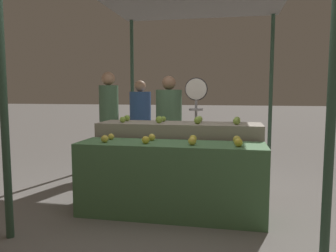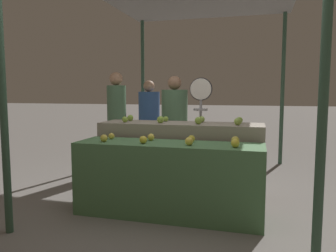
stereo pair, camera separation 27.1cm
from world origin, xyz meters
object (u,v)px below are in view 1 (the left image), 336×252
at_px(produce_scale, 196,106).
at_px(person_customer_right, 109,114).
at_px(person_customer_left, 140,117).
at_px(person_vendor_at_scale, 169,121).

relative_size(produce_scale, person_customer_right, 0.93).
height_order(produce_scale, person_customer_right, person_customer_right).
relative_size(person_customer_left, person_customer_right, 0.93).
distance_m(person_vendor_at_scale, person_customer_right, 1.06).
height_order(produce_scale, person_vendor_at_scale, person_vendor_at_scale).
bearing_deg(person_customer_right, person_customer_left, -107.56).
height_order(person_customer_left, person_customer_right, person_customer_right).
xyz_separation_m(produce_scale, person_vendor_at_scale, (-0.44, 0.23, -0.24)).
distance_m(produce_scale, person_customer_right, 1.54).
distance_m(produce_scale, person_vendor_at_scale, 0.55).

